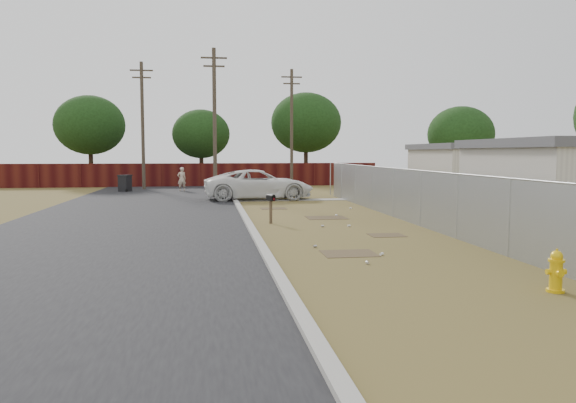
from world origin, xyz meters
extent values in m
plane|color=brown|center=(0.00, 0.00, 0.00)|extent=(120.00, 120.00, 0.00)
cube|color=black|center=(-7.50, 8.00, 0.01)|extent=(9.00, 60.00, 0.02)
cube|color=#A5A299|center=(-3.00, 8.00, 0.06)|extent=(0.25, 60.00, 0.12)
cube|color=#A5A299|center=(0.00, 11.50, 0.01)|extent=(6.20, 1.00, 0.03)
cylinder|color=#989BA0|center=(3.10, -6.00, 1.00)|extent=(0.06, 0.06, 2.00)
cylinder|color=#989BA0|center=(3.10, -3.00, 1.00)|extent=(0.06, 0.06, 2.00)
cylinder|color=#989BA0|center=(3.10, 0.00, 1.00)|extent=(0.06, 0.06, 2.00)
cylinder|color=#989BA0|center=(3.10, 3.00, 1.00)|extent=(0.06, 0.06, 2.00)
cylinder|color=#989BA0|center=(3.10, 6.00, 1.00)|extent=(0.06, 0.06, 2.00)
cylinder|color=#989BA0|center=(3.10, 9.00, 1.00)|extent=(0.06, 0.06, 2.00)
cylinder|color=#989BA0|center=(3.10, 12.00, 1.00)|extent=(0.06, 0.06, 2.00)
cylinder|color=#989BA0|center=(3.10, 15.00, 1.00)|extent=(0.06, 0.06, 2.00)
cylinder|color=#989BA0|center=(3.10, 1.00, 2.00)|extent=(0.04, 26.00, 0.04)
cube|color=slate|center=(3.10, 1.00, 1.00)|extent=(0.01, 26.00, 2.00)
cube|color=black|center=(3.16, 1.00, 0.30)|extent=(0.03, 26.00, 0.60)
cube|color=#48150F|center=(-6.00, 25.00, 0.90)|extent=(30.00, 0.12, 1.80)
cylinder|color=#4B4132|center=(-4.00, 16.00, 4.50)|extent=(0.24, 0.24, 9.00)
cube|color=#4B4132|center=(-4.00, 16.00, 8.40)|extent=(1.60, 0.10, 0.10)
cube|color=#4B4132|center=(-4.00, 16.00, 7.90)|extent=(1.30, 0.10, 0.10)
cylinder|color=#4B4132|center=(-9.00, 22.00, 4.50)|extent=(0.24, 0.24, 9.00)
cube|color=#4B4132|center=(-9.00, 22.00, 8.40)|extent=(1.60, 0.10, 0.10)
cube|color=#4B4132|center=(-9.00, 22.00, 7.90)|extent=(1.30, 0.10, 0.10)
cylinder|color=#4B4132|center=(2.00, 24.00, 4.50)|extent=(0.24, 0.24, 9.00)
cube|color=#4B4132|center=(2.00, 24.00, 8.40)|extent=(1.60, 0.10, 0.10)
cube|color=#4B4132|center=(2.00, 24.00, 7.90)|extent=(1.30, 0.10, 0.10)
cube|color=beige|center=(10.50, 9.00, 1.40)|extent=(7.00, 6.00, 2.80)
cube|color=#4E4E53|center=(10.50, 9.00, 2.95)|extent=(7.28, 6.24, 0.30)
cylinder|color=#302015|center=(-14.00, 29.00, 1.65)|extent=(0.36, 0.36, 3.30)
ellipsoid|color=black|center=(-14.00, 29.00, 4.88)|extent=(5.70, 5.70, 4.84)
cylinder|color=#302015|center=(-5.00, 30.00, 1.43)|extent=(0.36, 0.36, 2.86)
ellipsoid|color=black|center=(-5.00, 30.00, 4.23)|extent=(4.94, 4.94, 4.20)
cylinder|color=#302015|center=(4.00, 29.00, 1.76)|extent=(0.36, 0.36, 3.52)
ellipsoid|color=black|center=(4.00, 29.00, 5.20)|extent=(6.08, 6.08, 5.17)
cylinder|color=#302015|center=(13.00, 18.00, 1.32)|extent=(0.36, 0.36, 2.64)
ellipsoid|color=black|center=(13.00, 18.00, 3.90)|extent=(4.56, 4.56, 3.88)
cylinder|color=#DFB10B|center=(2.09, -9.50, 0.03)|extent=(0.37, 0.37, 0.06)
cylinder|color=#DFB10B|center=(2.09, -9.50, 0.32)|extent=(0.26, 0.26, 0.57)
cylinder|color=#DFB10B|center=(2.09, -9.50, 0.61)|extent=(0.34, 0.34, 0.05)
sphere|color=#DFB10B|center=(2.09, -9.50, 0.69)|extent=(0.25, 0.25, 0.23)
cylinder|color=#DFB10B|center=(2.09, -9.50, 0.81)|extent=(0.04, 0.04, 0.06)
cylinder|color=#DFB10B|center=(1.95, -9.48, 0.39)|extent=(0.11, 0.12, 0.11)
cylinder|color=#DFB10B|center=(2.22, -9.51, 0.39)|extent=(0.11, 0.12, 0.11)
cylinder|color=#DFB10B|center=(2.07, -9.63, 0.39)|extent=(0.15, 0.13, 0.14)
cube|color=brown|center=(-2.14, 1.49, 0.45)|extent=(0.11, 0.11, 0.91)
cube|color=black|center=(-2.14, 1.49, 0.94)|extent=(0.32, 0.47, 0.16)
cylinder|color=black|center=(-2.14, 1.49, 1.02)|extent=(0.32, 0.47, 0.16)
cube|color=red|center=(-2.05, 1.27, 0.94)|extent=(0.03, 0.04, 0.09)
imported|color=white|center=(-1.63, 12.13, 0.84)|extent=(6.23, 3.19, 1.69)
imported|color=#BFA68C|center=(-6.23, 19.66, 0.82)|extent=(0.69, 0.56, 1.64)
cube|color=black|center=(-10.00, 19.74, 0.53)|extent=(0.88, 0.88, 1.06)
cube|color=black|center=(-10.00, 19.74, 1.09)|extent=(0.97, 0.97, 0.09)
cylinder|color=black|center=(-9.84, 19.30, 0.11)|extent=(0.14, 0.22, 0.22)
cylinder|color=white|center=(-0.03, -5.37, 0.04)|extent=(0.12, 0.12, 0.07)
cylinder|color=#B1B1B6|center=(-1.51, -3.96, 0.04)|extent=(0.12, 0.11, 0.07)
cylinder|color=white|center=(0.52, 0.19, 0.04)|extent=(0.10, 0.07, 0.07)
cylinder|color=#B1B1B6|center=(-0.71, -6.40, 0.04)|extent=(0.07, 0.10, 0.07)
cylinder|color=white|center=(0.84, 3.56, 0.04)|extent=(0.10, 0.12, 0.07)
cylinder|color=#B1B1B6|center=(-0.42, 0.26, 0.04)|extent=(0.12, 0.11, 0.07)
cylinder|color=white|center=(2.15, 6.26, 0.04)|extent=(0.12, 0.12, 0.07)
camera|label=1|loc=(-4.44, -19.16, 2.66)|focal=35.00mm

